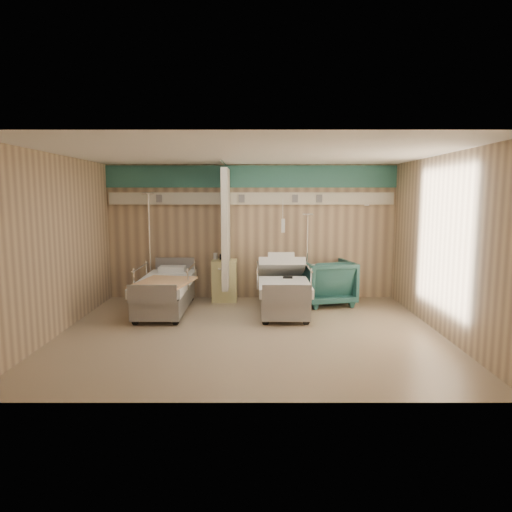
% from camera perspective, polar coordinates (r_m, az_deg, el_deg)
% --- Properties ---
extents(ground, '(6.00, 5.00, 0.00)m').
position_cam_1_polar(ground, '(7.38, -0.76, -9.48)').
color(ground, gray).
rests_on(ground, ground).
extents(room_walls, '(6.04, 5.04, 2.82)m').
position_cam_1_polar(room_walls, '(7.31, -1.00, 5.21)').
color(room_walls, tan).
rests_on(room_walls, ground).
extents(bed_right, '(1.00, 2.16, 0.63)m').
position_cam_1_polar(bed_right, '(8.57, 3.38, -4.89)').
color(bed_right, white).
rests_on(bed_right, ground).
extents(bed_left, '(1.00, 2.16, 0.63)m').
position_cam_1_polar(bed_left, '(8.72, -11.26, -4.81)').
color(bed_left, white).
rests_on(bed_left, ground).
extents(bedside_cabinet, '(0.50, 0.48, 0.85)m').
position_cam_1_polar(bedside_cabinet, '(9.44, -3.94, -3.05)').
color(bedside_cabinet, beige).
rests_on(bedside_cabinet, ground).
extents(visitor_armchair, '(1.13, 1.15, 0.89)m').
position_cam_1_polar(visitor_armchair, '(9.23, 8.86, -3.23)').
color(visitor_armchair, '#1F4F4D').
rests_on(visitor_armchair, ground).
extents(waffle_blanket, '(0.76, 0.72, 0.07)m').
position_cam_1_polar(waffle_blanket, '(9.11, 8.76, -0.30)').
color(waffle_blanket, silver).
rests_on(waffle_blanket, visitor_armchair).
extents(iv_stand_right, '(0.32, 0.32, 1.80)m').
position_cam_1_polar(iv_stand_right, '(9.51, 6.36, -3.35)').
color(iv_stand_right, silver).
rests_on(iv_stand_right, ground).
extents(iv_stand_left, '(0.40, 0.40, 2.22)m').
position_cam_1_polar(iv_stand_left, '(9.67, -13.03, -2.79)').
color(iv_stand_left, silver).
rests_on(iv_stand_left, ground).
extents(call_remote, '(0.18, 0.08, 0.04)m').
position_cam_1_polar(call_remote, '(8.53, 3.99, -2.67)').
color(call_remote, black).
rests_on(call_remote, bed_right).
extents(tan_blanket, '(1.06, 1.24, 0.04)m').
position_cam_1_polar(tan_blanket, '(8.20, -11.37, -3.22)').
color(tan_blanket, tan).
rests_on(tan_blanket, bed_left).
extents(toiletry_bag, '(0.21, 0.14, 0.11)m').
position_cam_1_polar(toiletry_bag, '(9.44, -3.92, -0.09)').
color(toiletry_bag, black).
rests_on(toiletry_bag, bedside_cabinet).
extents(white_cup, '(0.09, 0.09, 0.13)m').
position_cam_1_polar(white_cup, '(9.50, -5.09, -0.00)').
color(white_cup, white).
rests_on(white_cup, bedside_cabinet).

